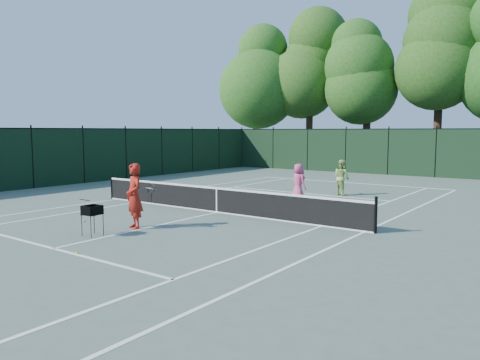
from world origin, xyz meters
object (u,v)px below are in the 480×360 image
Objects in this scene: coach at (134,196)px; ball_hopper at (92,210)px; player_pink at (299,182)px; loose_ball_near_cart at (77,253)px; loose_ball_midcourt at (84,221)px; player_green at (342,177)px.

coach is 1.40m from ball_hopper.
player_pink is at bearing 101.21° from coach.
loose_ball_near_cart and loose_ball_midcourt have the same top height.
loose_ball_midcourt is (-1.92, 1.08, -0.68)m from ball_hopper.
ball_hopper is 2.30m from loose_ball_midcourt.
loose_ball_near_cart is (-0.04, -10.56, -0.74)m from player_pink.
player_green reaches higher than player_pink.
coach is 28.64× the size of loose_ball_near_cart.
player_pink is 8.73m from loose_ball_midcourt.
coach is 28.64× the size of loose_ball_midcourt.
ball_hopper is at bearing 133.26° from loose_ball_near_cart.
loose_ball_midcourt is at bearing 136.41° from ball_hopper.
player_green is at bearing 69.48° from loose_ball_midcourt.
coach is at bearing 68.52° from ball_hopper.
ball_hopper is (-1.38, -9.13, -0.06)m from player_pink.
player_green is at bearing 99.59° from coach.
loose_ball_near_cart is (1.35, -1.43, -0.68)m from ball_hopper.
ball_hopper is at bearing -77.12° from coach.
loose_ball_near_cart is at bearing 113.38° from player_green.
player_green is at bearing -80.82° from player_pink.
player_green is at bearing 65.60° from ball_hopper.
coach reaches higher than player_pink.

